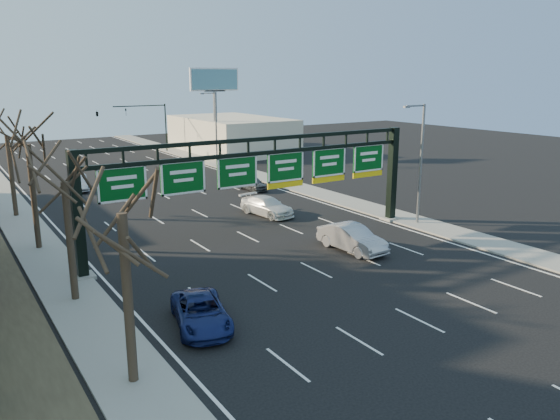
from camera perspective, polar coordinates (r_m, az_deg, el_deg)
ground at (r=30.53m, az=6.02°, el=-7.33°), size 160.00×160.00×0.00m
sidewalk_left at (r=43.75m, az=-24.95°, el=-1.94°), size 3.00×120.00×0.12m
sidewalk_right at (r=53.27m, az=3.27°, el=2.00°), size 3.00×120.00×0.12m
lane_markings at (r=47.04m, az=-9.42°, el=0.17°), size 21.60×120.00×0.01m
sign_gantry at (r=35.69m, az=-1.68°, el=3.58°), size 24.60×1.20×7.20m
building_right_distant at (r=81.90m, az=-5.11°, el=7.86°), size 12.00×20.00×5.00m
tree_near at (r=19.10m, az=-16.42°, el=2.69°), size 3.60×3.60×8.86m
tree_gantry at (r=27.81m, az=-21.80°, el=4.84°), size 3.60×3.60×8.48m
tree_mid at (r=37.53m, az=-25.02°, el=7.78°), size 3.60×3.60×9.24m
tree_far at (r=47.45m, az=-26.78°, el=8.16°), size 3.60×3.60×8.86m
streetlight_near at (r=41.86m, az=14.41°, el=5.31°), size 2.15×0.22×9.00m
streetlight_far at (r=69.38m, az=-6.80°, el=8.88°), size 2.15×0.22×9.00m
billboard_right at (r=74.74m, az=-6.84°, el=12.29°), size 7.00×0.50×12.00m
traffic_signal_mast at (r=80.79m, az=-15.99°, el=9.44°), size 10.16×0.54×7.00m
car_blue_suv at (r=25.16m, az=-8.25°, el=-10.53°), size 3.39×5.26×1.35m
car_silver_sedan at (r=35.42m, az=7.53°, el=-2.93°), size 2.06×5.17×1.67m
car_white_wagon at (r=44.09m, az=-1.39°, el=0.41°), size 2.93×5.40×1.48m
car_grey_far at (r=53.91m, az=-2.90°, el=2.82°), size 1.70×4.01×1.35m
car_silver_distant at (r=57.26m, az=-20.31°, el=2.68°), size 2.10×4.63×1.47m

